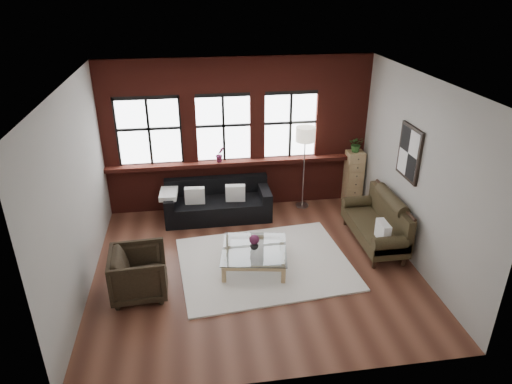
{
  "coord_description": "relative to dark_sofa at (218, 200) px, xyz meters",
  "views": [
    {
      "loc": [
        -0.97,
        -6.57,
        4.6
      ],
      "look_at": [
        0.1,
        0.6,
        1.15
      ],
      "focal_mm": 32.0,
      "sensor_mm": 36.0,
      "label": 1
    }
  ],
  "objects": [
    {
      "name": "coffee_table",
      "position": [
        0.49,
        -1.9,
        -0.22
      ],
      "size": [
        1.27,
        1.27,
        0.37
      ],
      "primitive_type": null,
      "rotation": [
        0.0,
        0.0,
        -0.17
      ],
      "color": "tan",
      "rests_on": "shag_rug"
    },
    {
      "name": "wall_right",
      "position": [
        3.26,
        -1.9,
        1.21
      ],
      "size": [
        0.0,
        5.0,
        5.0
      ],
      "primitive_type": "plane",
      "rotation": [
        1.57,
        0.0,
        -1.57
      ],
      "color": "#A7A49B",
      "rests_on": "ground"
    },
    {
      "name": "flowers",
      "position": [
        0.49,
        -1.9,
        0.15
      ],
      "size": [
        0.17,
        0.17,
        0.17
      ],
      "primitive_type": "sphere",
      "color": "#682346",
      "rests_on": "vase"
    },
    {
      "name": "pillow_b",
      "position": [
        0.36,
        -0.1,
        0.19
      ],
      "size": [
        0.41,
        0.18,
        0.34
      ],
      "primitive_type": "cube",
      "rotation": [
        0.0,
        0.0,
        -0.1
      ],
      "color": "white",
      "rests_on": "dark_sofa"
    },
    {
      "name": "floor_lamp",
      "position": [
        1.87,
        0.24,
        0.59
      ],
      "size": [
        0.4,
        0.4,
        1.95
      ],
      "primitive_type": null,
      "color": "#A5A5A8",
      "rests_on": "floor"
    },
    {
      "name": "floor",
      "position": [
        0.51,
        -1.9,
        -0.39
      ],
      "size": [
        5.5,
        5.5,
        0.0
      ],
      "primitive_type": "plane",
      "color": "#532A1E",
      "rests_on": "ground"
    },
    {
      "name": "vintage_settee",
      "position": [
        2.81,
        -1.48,
        0.09
      ],
      "size": [
        0.8,
        1.79,
        0.96
      ],
      "primitive_type": null,
      "color": "#2F2716",
      "rests_on": "floor"
    },
    {
      "name": "sill_ledge",
      "position": [
        0.51,
        0.45,
        0.65
      ],
      "size": [
        5.5,
        0.3,
        0.08
      ],
      "primitive_type": "cube",
      "color": "#5B1D15",
      "rests_on": "brick_backwall"
    },
    {
      "name": "wall_left",
      "position": [
        -2.24,
        -1.9,
        1.21
      ],
      "size": [
        0.0,
        5.0,
        5.0
      ],
      "primitive_type": "plane",
      "rotation": [
        1.57,
        0.0,
        1.57
      ],
      "color": "#A7A49B",
      "rests_on": "ground"
    },
    {
      "name": "potted_plant_top",
      "position": [
        3.02,
        0.32,
        0.96
      ],
      "size": [
        0.39,
        0.36,
        0.35
      ],
      "primitive_type": "imported",
      "rotation": [
        0.0,
        0.0,
        -0.35
      ],
      "color": "#2D5923",
      "rests_on": "drawer_chest"
    },
    {
      "name": "window_right",
      "position": [
        1.61,
        0.55,
        1.36
      ],
      "size": [
        1.38,
        0.1,
        1.5
      ],
      "primitive_type": null,
      "color": "black",
      "rests_on": "brick_backwall"
    },
    {
      "name": "armchair",
      "position": [
        -1.4,
        -2.37,
        0.0
      ],
      "size": [
        0.91,
        0.88,
        0.78
      ],
      "primitive_type": "imported",
      "rotation": [
        0.0,
        0.0,
        1.63
      ],
      "color": "black",
      "rests_on": "floor"
    },
    {
      "name": "ceiling",
      "position": [
        0.51,
        -1.9,
        2.81
      ],
      "size": [
        5.5,
        5.5,
        0.0
      ],
      "primitive_type": "plane",
      "rotation": [
        3.14,
        0.0,
        0.0
      ],
      "color": "white",
      "rests_on": "ground"
    },
    {
      "name": "vase",
      "position": [
        0.49,
        -1.9,
        0.04
      ],
      "size": [
        0.19,
        0.19,
        0.15
      ],
      "primitive_type": "imported",
      "rotation": [
        0.0,
        0.0,
        0.37
      ],
      "color": "#B2B2B2",
      "rests_on": "coffee_table"
    },
    {
      "name": "brick_backwall",
      "position": [
        0.51,
        0.54,
        1.21
      ],
      "size": [
        5.5,
        0.12,
        3.2
      ],
      "primitive_type": null,
      "color": "#5B1D15",
      "rests_on": "floor"
    },
    {
      "name": "wall_poster",
      "position": [
        3.23,
        -1.6,
        1.46
      ],
      "size": [
        0.05,
        0.74,
        0.94
      ],
      "primitive_type": null,
      "color": "black",
      "rests_on": "wall_right"
    },
    {
      "name": "wall_back",
      "position": [
        0.51,
        0.6,
        1.21
      ],
      "size": [
        5.5,
        0.0,
        5.5
      ],
      "primitive_type": "plane",
      "rotation": [
        1.57,
        0.0,
        0.0
      ],
      "color": "#A7A49B",
      "rests_on": "ground"
    },
    {
      "name": "pillow_a",
      "position": [
        -0.46,
        -0.1,
        0.19
      ],
      "size": [
        0.41,
        0.16,
        0.34
      ],
      "primitive_type": "cube",
      "rotation": [
        0.0,
        0.0,
        -0.05
      ],
      "color": "white",
      "rests_on": "dark_sofa"
    },
    {
      "name": "window_mid",
      "position": [
        0.21,
        0.55,
        1.36
      ],
      "size": [
        1.38,
        0.1,
        1.5
      ],
      "primitive_type": null,
      "color": "black",
      "rests_on": "brick_backwall"
    },
    {
      "name": "drawer_chest",
      "position": [
        3.02,
        0.32,
        0.2
      ],
      "size": [
        0.36,
        0.36,
        1.18
      ],
      "primitive_type": "cube",
      "color": "tan",
      "rests_on": "floor"
    },
    {
      "name": "window_left",
      "position": [
        -1.29,
        0.55,
        1.36
      ],
      "size": [
        1.38,
        0.1,
        1.5
      ],
      "primitive_type": null,
      "color": "black",
      "rests_on": "brick_backwall"
    },
    {
      "name": "shag_rug",
      "position": [
        0.68,
        -1.86,
        -0.38
      ],
      "size": [
        3.11,
        2.54,
        0.03
      ],
      "primitive_type": "cube",
      "rotation": [
        0.0,
        0.0,
        0.09
      ],
      "color": "white",
      "rests_on": "floor"
    },
    {
      "name": "dark_sofa",
      "position": [
        0.0,
        0.0,
        0.0
      ],
      "size": [
        2.16,
        0.88,
        0.78
      ],
      "primitive_type": null,
      "color": "black",
      "rests_on": "floor"
    },
    {
      "name": "wall_front",
      "position": [
        0.51,
        -4.4,
        1.21
      ],
      "size": [
        5.5,
        0.0,
        5.5
      ],
      "primitive_type": "plane",
      "rotation": [
        -1.57,
        0.0,
        0.0
      ],
      "color": "#A7A49B",
      "rests_on": "ground"
    },
    {
      "name": "pillow_settee",
      "position": [
        2.73,
        -2.03,
        0.2
      ],
      "size": [
        0.14,
        0.38,
        0.34
      ],
      "primitive_type": "cube",
      "rotation": [
        0.0,
        0.0,
        -0.01
      ],
      "color": "white",
      "rests_on": "vintage_settee"
    },
    {
      "name": "sill_plant",
      "position": [
        0.11,
        0.42,
        0.85
      ],
      "size": [
        0.22,
        0.2,
        0.32
      ],
      "primitive_type": "imported",
      "rotation": [
        0.0,
        0.0,
        0.36
      ],
      "color": "#682346",
      "rests_on": "sill_ledge"
    }
  ]
}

